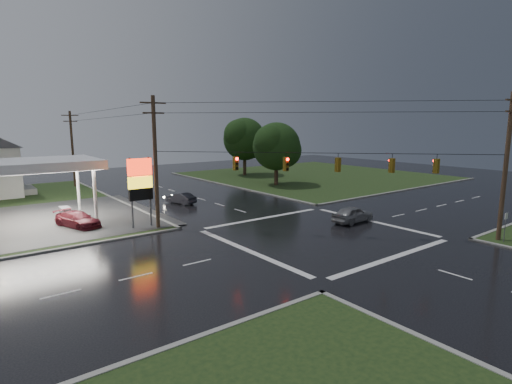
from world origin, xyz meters
TOP-DOWN VIEW (x-y plane):
  - ground at (0.00, 0.00)m, footprint 120.00×120.00m
  - grass_ne at (26.00, 26.00)m, footprint 36.00×36.00m
  - pylon_sign at (-10.50, 10.50)m, footprint 2.00×0.35m
  - utility_pole_nw at (-9.50, 9.50)m, footprint 2.20×0.32m
  - utility_pole_se at (9.50, -9.50)m, footprint 2.20×0.32m
  - utility_pole_n at (-9.50, 38.00)m, footprint 2.20×0.32m
  - traffic_signals at (0.02, -0.02)m, footprint 26.87×26.87m
  - tree_ne_near at (14.14, 21.99)m, footprint 7.99×6.80m
  - tree_ne_far at (17.15, 33.99)m, footprint 8.46×7.20m
  - car_north at (-3.15, 17.99)m, footprint 2.35×3.96m
  - car_crossing at (5.28, 0.91)m, footprint 4.41×1.92m
  - car_pump at (-14.82, 14.00)m, footprint 3.45×4.98m

SIDE VIEW (x-z plane):
  - ground at x=0.00m, z-range 0.00..0.00m
  - grass_ne at x=26.00m, z-range 0.00..0.08m
  - car_north at x=-3.15m, z-range 0.00..1.23m
  - car_pump at x=-14.82m, z-range 0.00..1.34m
  - car_crossing at x=5.28m, z-range 0.00..1.48m
  - pylon_sign at x=-10.50m, z-range 1.01..7.01m
  - utility_pole_n at x=-9.50m, z-range 0.22..10.72m
  - tree_ne_near at x=14.14m, z-range 1.07..10.05m
  - utility_pole_nw at x=-9.50m, z-range 0.22..11.22m
  - utility_pole_se at x=9.50m, z-range 0.22..11.22m
  - tree_ne_far at x=17.15m, z-range 1.28..11.08m
  - traffic_signals at x=0.02m, z-range 5.75..7.22m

